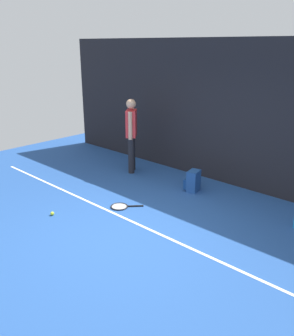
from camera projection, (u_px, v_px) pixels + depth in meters
name	position (u px, v px, depth m)	size (l,w,h in m)	color
ground_plane	(130.00, 233.00, 5.78)	(12.00, 12.00, 0.00)	#234C93
back_fence	(235.00, 115.00, 7.35)	(10.00, 0.10, 2.99)	black
court_line	(143.00, 226.00, 5.98)	(9.00, 0.05, 0.00)	white
tennis_player	(131.00, 131.00, 8.27)	(0.42, 0.45, 1.70)	black
tennis_racket	(121.00, 206.00, 6.69)	(0.55, 0.57, 0.03)	black
backpack	(193.00, 181.00, 7.36)	(0.33, 0.34, 0.44)	#1E478C
tennis_ball_near_player	(52.00, 214.00, 6.36)	(0.07, 0.07, 0.07)	#CCE033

